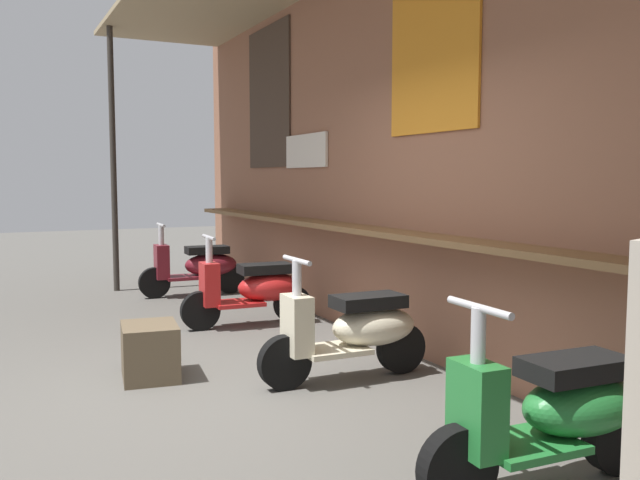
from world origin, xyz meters
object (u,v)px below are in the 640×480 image
object	(u,v)px
scooter_red	(255,289)
scooter_cream	(355,330)
scooter_green	(556,412)
scooter_maroon	(199,266)
merchandise_crate	(150,351)

from	to	relation	value
scooter_red	scooter_cream	xyz separation A→B (m)	(2.13, 0.00, 0.00)
scooter_red	scooter_green	distance (m)	4.16
scooter_maroon	merchandise_crate	bearing A→B (deg)	71.13
scooter_cream	merchandise_crate	distance (m)	1.59
scooter_cream	merchandise_crate	xyz separation A→B (m)	(-0.73, -1.40, -0.18)
scooter_cream	merchandise_crate	size ratio (longest dim) A/B	2.71
scooter_maroon	scooter_green	xyz separation A→B (m)	(6.23, -0.00, 0.00)
scooter_green	merchandise_crate	distance (m)	3.10
scooter_green	merchandise_crate	bearing A→B (deg)	-59.88
scooter_red	merchandise_crate	distance (m)	1.99
scooter_red	scooter_green	bearing A→B (deg)	93.66
merchandise_crate	scooter_red	bearing A→B (deg)	134.89
scooter_maroon	scooter_green	size ratio (longest dim) A/B	1.00
scooter_maroon	merchandise_crate	distance (m)	3.75
scooter_maroon	scooter_green	bearing A→B (deg)	93.15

